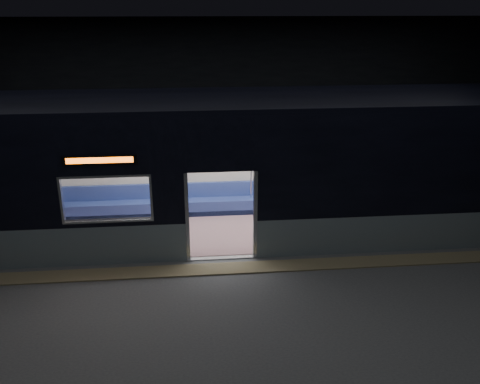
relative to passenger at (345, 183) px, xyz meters
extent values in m
cube|color=#47494C|center=(-3.51, -3.55, -0.79)|extent=(24.00, 14.00, 0.01)
cube|color=black|center=(-3.51, -3.55, 4.19)|extent=(24.00, 14.00, 0.04)
cube|color=black|center=(-3.51, 3.43, 1.71)|extent=(24.00, 0.04, 5.00)
cube|color=#8C7F59|center=(-3.51, -3.00, -0.77)|extent=(22.80, 0.50, 0.03)
cube|color=gray|center=(1.34, -2.49, -0.34)|extent=(8.30, 0.12, 0.90)
cube|color=black|center=(1.34, -2.49, 1.26)|extent=(8.30, 0.12, 2.30)
cube|color=black|center=(-3.51, -2.49, 1.84)|extent=(1.40, 0.12, 1.15)
cube|color=#B7BABC|center=(-4.25, -2.49, 0.24)|extent=(0.08, 0.14, 2.05)
cube|color=#B7BABC|center=(-2.77, -2.49, 0.24)|extent=(0.08, 0.14, 2.05)
cube|color=black|center=(-5.96, -2.57, 1.60)|extent=(1.50, 0.04, 0.18)
cube|color=#EA5A0E|center=(-5.96, -2.58, 1.60)|extent=(1.34, 0.03, 0.12)
cube|color=#BBB8AB|center=(-3.51, 0.39, 0.81)|extent=(18.00, 0.12, 3.20)
cube|color=black|center=(-3.51, -1.05, 2.49)|extent=(18.00, 3.00, 0.15)
cube|color=gray|center=(-3.51, -1.05, -0.77)|extent=(17.76, 2.76, 0.04)
cube|color=#BBB8AB|center=(-3.51, -1.05, 1.56)|extent=(17.76, 2.76, 0.10)
cube|color=navy|center=(-3.51, 0.07, -0.54)|extent=(11.00, 0.48, 0.41)
cube|color=navy|center=(-3.51, 0.26, -0.14)|extent=(11.00, 0.10, 0.40)
cube|color=#7E5C60|center=(-6.81, -2.14, -0.54)|extent=(4.40, 0.48, 0.41)
cube|color=#7E5C60|center=(-0.21, -2.14, -0.54)|extent=(4.40, 0.48, 0.41)
cylinder|color=silver|center=(-4.46, -2.18, 0.38)|extent=(0.04, 0.04, 2.26)
cylinder|color=silver|center=(-4.46, 0.08, 0.38)|extent=(0.04, 0.04, 2.26)
cylinder|color=silver|center=(-2.56, -2.18, 0.38)|extent=(0.04, 0.04, 2.26)
cylinder|color=silver|center=(-2.56, 0.08, 0.38)|extent=(0.04, 0.04, 2.26)
cylinder|color=silver|center=(-3.51, 0.03, 1.16)|extent=(11.00, 0.03, 0.03)
cube|color=black|center=(-0.10, -0.14, -0.26)|extent=(0.16, 0.45, 0.15)
cube|color=black|center=(0.10, -0.14, -0.26)|extent=(0.16, 0.45, 0.15)
cylinder|color=black|center=(-0.10, -0.35, -0.53)|extent=(0.11, 0.11, 0.43)
cylinder|color=black|center=(0.10, -0.35, -0.53)|extent=(0.11, 0.11, 0.43)
cube|color=pink|center=(0.00, 0.04, -0.24)|extent=(0.38, 0.21, 0.19)
cylinder|color=pink|center=(0.00, 0.07, 0.10)|extent=(0.39, 0.39, 0.50)
sphere|color=tan|center=(0.00, 0.05, 0.45)|extent=(0.20, 0.20, 0.20)
sphere|color=black|center=(0.00, 0.09, 0.49)|extent=(0.21, 0.21, 0.21)
cube|color=black|center=(0.04, -0.22, -0.12)|extent=(0.28, 0.25, 0.13)
cube|color=white|center=(1.49, 0.31, 0.66)|extent=(0.92, 0.03, 0.60)
camera|label=1|loc=(-4.09, -12.62, 4.56)|focal=38.00mm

